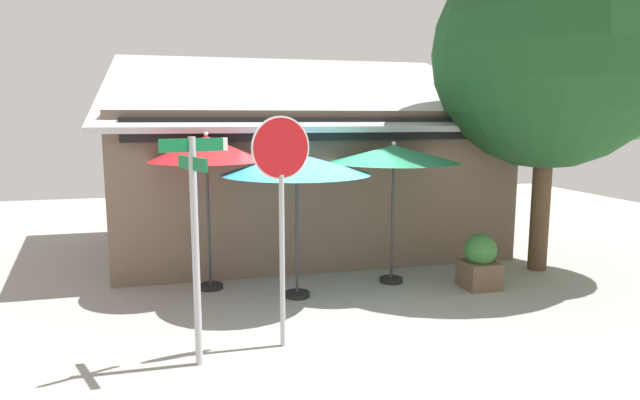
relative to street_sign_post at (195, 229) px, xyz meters
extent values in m
cube|color=#9E9B93|center=(2.11, 1.60, -1.80)|extent=(28.00, 28.00, 0.10)
cube|color=#705B4C|center=(2.69, 6.13, -0.14)|extent=(8.33, 5.21, 3.22)
cube|color=#B7BABF|center=(2.69, 5.98, 2.02)|extent=(8.83, 5.66, 1.92)
cube|color=black|center=(2.69, 3.48, 1.13)|extent=(7.73, 0.16, 0.44)
cylinder|color=#A8AAB2|center=(0.00, 0.00, -0.32)|extent=(0.09, 0.09, 2.86)
cube|color=#116B38|center=(0.00, 0.00, 1.01)|extent=(0.76, 0.33, 0.16)
cube|color=#116B38|center=(0.00, 0.00, 0.79)|extent=(0.33, 0.76, 0.16)
cube|color=white|center=(0.40, 0.16, 1.01)|extent=(0.07, 0.05, 0.16)
cylinder|color=#A8AAB2|center=(1.12, 0.29, -0.57)|extent=(0.07, 0.07, 2.34)
cylinder|color=white|center=(1.12, 0.29, 0.95)|extent=(0.80, 0.23, 0.83)
cylinder|color=red|center=(1.12, 0.29, 0.95)|extent=(0.76, 0.22, 0.78)
cylinder|color=black|center=(0.29, 3.07, -1.71)|extent=(0.44, 0.44, 0.08)
cylinder|color=#333335|center=(0.29, 3.07, -0.56)|extent=(0.05, 0.05, 2.38)
cone|color=#B21E23|center=(0.29, 3.07, 0.81)|extent=(2.04, 2.04, 0.44)
sphere|color=silver|center=(0.29, 3.07, 1.06)|extent=(0.08, 0.08, 0.08)
cylinder|color=black|center=(1.73, 2.24, -1.71)|extent=(0.44, 0.44, 0.08)
cylinder|color=#333335|center=(1.73, 2.24, -0.65)|extent=(0.05, 0.05, 2.19)
cone|color=#2D99BC|center=(1.73, 2.24, 0.57)|extent=(2.53, 2.53, 0.35)
sphere|color=silver|center=(1.73, 2.24, 0.78)|extent=(0.08, 0.08, 0.08)
cylinder|color=black|center=(3.63, 2.64, -1.71)|extent=(0.44, 0.44, 0.08)
cylinder|color=#333335|center=(3.63, 2.64, -0.58)|extent=(0.05, 0.05, 2.32)
cone|color=#1E724C|center=(3.63, 2.64, 0.68)|extent=(2.39, 2.39, 0.31)
sphere|color=silver|center=(3.63, 2.64, 0.87)|extent=(0.08, 0.08, 0.08)
cylinder|color=brown|center=(6.87, 2.73, -0.42)|extent=(0.37, 0.37, 2.64)
sphere|color=#1E4C23|center=(6.87, 2.73, 2.60)|extent=(4.54, 4.54, 4.54)
sphere|color=#387538|center=(8.12, 2.17, 2.15)|extent=(2.52, 2.52, 2.52)
cube|color=brown|center=(5.07, 1.93, -1.50)|extent=(0.62, 0.62, 0.49)
sphere|color=#387538|center=(5.07, 1.93, -1.04)|extent=(0.59, 0.59, 0.59)
camera|label=1|loc=(-0.11, -6.60, 1.33)|focal=30.28mm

